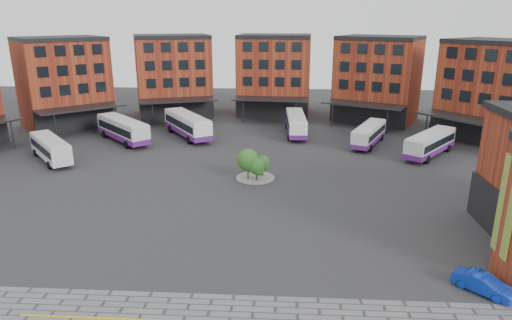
# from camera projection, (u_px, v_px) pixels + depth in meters

# --- Properties ---
(ground) EXTENTS (160.00, 160.00, 0.00)m
(ground) POSITION_uv_depth(u_px,v_px,m) (225.00, 223.00, 40.97)
(ground) COLOR #28282B
(ground) RESTS_ON ground
(main_building) EXTENTS (94.14, 42.48, 14.60)m
(main_building) POSITION_uv_depth(u_px,v_px,m) (224.00, 83.00, 75.47)
(main_building) COLOR brown
(main_building) RESTS_ON ground
(tree_island) EXTENTS (4.40, 4.40, 3.63)m
(tree_island) POSITION_uv_depth(u_px,v_px,m) (253.00, 164.00, 51.22)
(tree_island) COLOR gray
(tree_island) RESTS_ON ground
(bus_a) EXTENTS (8.76, 9.50, 2.98)m
(bus_a) POSITION_uv_depth(u_px,v_px,m) (50.00, 147.00, 58.11)
(bus_a) COLOR silver
(bus_a) RESTS_ON ground
(bus_b) EXTENTS (10.35, 10.68, 3.41)m
(bus_b) POSITION_uv_depth(u_px,v_px,m) (123.00, 129.00, 67.08)
(bus_b) COLOR silver
(bus_b) RESTS_ON ground
(bus_c) EXTENTS (9.26, 12.05, 3.53)m
(bus_c) POSITION_uv_depth(u_px,v_px,m) (187.00, 125.00, 69.65)
(bus_c) COLOR white
(bus_c) RESTS_ON ground
(bus_d) EXTENTS (3.24, 11.55, 3.23)m
(bus_d) POSITION_uv_depth(u_px,v_px,m) (296.00, 123.00, 71.12)
(bus_d) COLOR white
(bus_d) RESTS_ON ground
(bus_e) EXTENTS (6.49, 10.49, 2.94)m
(bus_e) POSITION_uv_depth(u_px,v_px,m) (369.00, 134.00, 65.41)
(bus_e) COLOR silver
(bus_e) RESTS_ON ground
(bus_f) EXTENTS (8.91, 10.27, 3.13)m
(bus_f) POSITION_uv_depth(u_px,v_px,m) (430.00, 143.00, 60.25)
(bus_f) COLOR silver
(bus_f) RESTS_ON ground
(blue_car) EXTENTS (3.76, 3.70, 1.29)m
(blue_car) POSITION_uv_depth(u_px,v_px,m) (483.00, 284.00, 30.46)
(blue_car) COLOR #0D2BAC
(blue_car) RESTS_ON ground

